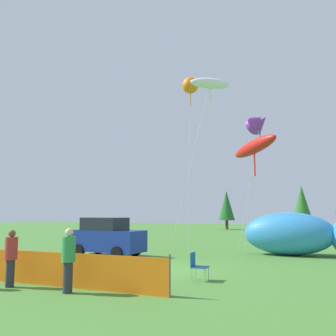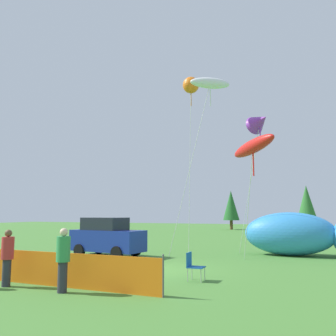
{
  "view_description": "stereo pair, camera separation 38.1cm",
  "coord_description": "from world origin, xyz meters",
  "px_view_note": "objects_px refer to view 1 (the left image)",
  "views": [
    {
      "loc": [
        6.13,
        -14.27,
        2.31
      ],
      "look_at": [
        -1.12,
        4.42,
        4.69
      ],
      "focal_mm": 40.0,
      "sensor_mm": 36.0,
      "label": 1
    },
    {
      "loc": [
        6.48,
        -14.13,
        2.31
      ],
      "look_at": [
        -1.12,
        4.42,
        4.69
      ],
      "focal_mm": 40.0,
      "sensor_mm": 36.0,
      "label": 2
    }
  ],
  "objects_px": {
    "folding_chair": "(197,264)",
    "kite_white_ghost": "(210,84)",
    "parked_car": "(107,237)",
    "inflatable_cat": "(303,236)",
    "spectator_in_grey_shirt": "(11,256)",
    "kite_purple_delta": "(260,122)",
    "spectator_in_red_shirt": "(68,257)",
    "kite_red_lizard": "(254,147)",
    "kite_orange_flower": "(190,86)"
  },
  "relations": [
    {
      "from": "folding_chair",
      "to": "kite_white_ghost",
      "type": "height_order",
      "value": "kite_white_ghost"
    },
    {
      "from": "kite_white_ghost",
      "to": "parked_car",
      "type": "bearing_deg",
      "value": -161.12
    },
    {
      "from": "inflatable_cat",
      "to": "spectator_in_grey_shirt",
      "type": "xyz_separation_m",
      "value": [
        -8.31,
        -12.22,
        -0.11
      ]
    },
    {
      "from": "folding_chair",
      "to": "kite_white_ghost",
      "type": "distance_m",
      "value": 11.21
    },
    {
      "from": "parked_car",
      "to": "kite_purple_delta",
      "type": "relative_size",
      "value": 0.54
    },
    {
      "from": "kite_purple_delta",
      "to": "inflatable_cat",
      "type": "bearing_deg",
      "value": 42.21
    },
    {
      "from": "parked_car",
      "to": "spectator_in_red_shirt",
      "type": "xyz_separation_m",
      "value": [
        3.59,
        -8.29,
        0.01
      ]
    },
    {
      "from": "parked_car",
      "to": "kite_white_ghost",
      "type": "height_order",
      "value": "kite_white_ghost"
    },
    {
      "from": "inflatable_cat",
      "to": "spectator_in_grey_shirt",
      "type": "height_order",
      "value": "inflatable_cat"
    },
    {
      "from": "spectator_in_grey_shirt",
      "to": "kite_red_lizard",
      "type": "bearing_deg",
      "value": 47.67
    },
    {
      "from": "folding_chair",
      "to": "kite_white_ghost",
      "type": "bearing_deg",
      "value": 99.53
    },
    {
      "from": "kite_orange_flower",
      "to": "kite_white_ghost",
      "type": "bearing_deg",
      "value": -43.24
    },
    {
      "from": "spectator_in_grey_shirt",
      "to": "parked_car",
      "type": "bearing_deg",
      "value": 99.63
    },
    {
      "from": "spectator_in_grey_shirt",
      "to": "kite_orange_flower",
      "type": "relative_size",
      "value": 0.17
    },
    {
      "from": "spectator_in_grey_shirt",
      "to": "kite_red_lizard",
      "type": "relative_size",
      "value": 0.31
    },
    {
      "from": "kite_purple_delta",
      "to": "kite_white_ghost",
      "type": "relative_size",
      "value": 0.8
    },
    {
      "from": "folding_chair",
      "to": "spectator_in_grey_shirt",
      "type": "height_order",
      "value": "spectator_in_grey_shirt"
    },
    {
      "from": "inflatable_cat",
      "to": "kite_red_lizard",
      "type": "xyz_separation_m",
      "value": [
        -1.74,
        -5.0,
        4.11
      ]
    },
    {
      "from": "spectator_in_red_shirt",
      "to": "kite_red_lizard",
      "type": "height_order",
      "value": "kite_red_lizard"
    },
    {
      "from": "kite_orange_flower",
      "to": "kite_purple_delta",
      "type": "height_order",
      "value": "kite_orange_flower"
    },
    {
      "from": "kite_red_lizard",
      "to": "folding_chair",
      "type": "bearing_deg",
      "value": -109.8
    },
    {
      "from": "folding_chair",
      "to": "parked_car",
      "type": "bearing_deg",
      "value": 141.43
    },
    {
      "from": "kite_purple_delta",
      "to": "kite_red_lizard",
      "type": "distance_m",
      "value": 3.81
    },
    {
      "from": "inflatable_cat",
      "to": "kite_white_ghost",
      "type": "bearing_deg",
      "value": -153.48
    },
    {
      "from": "folding_chair",
      "to": "spectator_in_grey_shirt",
      "type": "relative_size",
      "value": 0.54
    },
    {
      "from": "parked_car",
      "to": "spectator_in_red_shirt",
      "type": "height_order",
      "value": "parked_car"
    },
    {
      "from": "spectator_in_red_shirt",
      "to": "kite_orange_flower",
      "type": "distance_m",
      "value": 14.65
    },
    {
      "from": "kite_white_ghost",
      "to": "spectator_in_grey_shirt",
      "type": "bearing_deg",
      "value": -111.12
    },
    {
      "from": "folding_chair",
      "to": "kite_red_lizard",
      "type": "height_order",
      "value": "kite_red_lizard"
    },
    {
      "from": "folding_chair",
      "to": "kite_orange_flower",
      "type": "distance_m",
      "value": 12.91
    },
    {
      "from": "spectator_in_grey_shirt",
      "to": "kite_white_ghost",
      "type": "height_order",
      "value": "kite_white_ghost"
    },
    {
      "from": "inflatable_cat",
      "to": "kite_purple_delta",
      "type": "height_order",
      "value": "kite_purple_delta"
    },
    {
      "from": "inflatable_cat",
      "to": "kite_white_ghost",
      "type": "relative_size",
      "value": 0.67
    },
    {
      "from": "kite_orange_flower",
      "to": "inflatable_cat",
      "type": "bearing_deg",
      "value": 6.26
    },
    {
      "from": "spectator_in_red_shirt",
      "to": "kite_red_lizard",
      "type": "bearing_deg",
      "value": 59.02
    },
    {
      "from": "parked_car",
      "to": "kite_white_ghost",
      "type": "relative_size",
      "value": 0.43
    },
    {
      "from": "inflatable_cat",
      "to": "kite_purple_delta",
      "type": "relative_size",
      "value": 0.85
    },
    {
      "from": "folding_chair",
      "to": "inflatable_cat",
      "type": "bearing_deg",
      "value": 69.86
    },
    {
      "from": "spectator_in_red_shirt",
      "to": "folding_chair",
      "type": "bearing_deg",
      "value": 47.95
    },
    {
      "from": "kite_purple_delta",
      "to": "kite_white_ghost",
      "type": "distance_m",
      "value": 3.44
    },
    {
      "from": "kite_purple_delta",
      "to": "folding_chair",
      "type": "bearing_deg",
      "value": -100.16
    },
    {
      "from": "spectator_in_red_shirt",
      "to": "kite_orange_flower",
      "type": "bearing_deg",
      "value": 89.75
    },
    {
      "from": "kite_orange_flower",
      "to": "kite_red_lizard",
      "type": "height_order",
      "value": "kite_orange_flower"
    },
    {
      "from": "folding_chair",
      "to": "kite_red_lizard",
      "type": "bearing_deg",
      "value": 69.51
    },
    {
      "from": "parked_car",
      "to": "spectator_in_grey_shirt",
      "type": "relative_size",
      "value": 2.38
    },
    {
      "from": "parked_car",
      "to": "kite_purple_delta",
      "type": "bearing_deg",
      "value": 24.15
    },
    {
      "from": "spectator_in_red_shirt",
      "to": "kite_purple_delta",
      "type": "xyz_separation_m",
      "value": [
        4.23,
        10.58,
        6.07
      ]
    },
    {
      "from": "spectator_in_grey_shirt",
      "to": "kite_white_ghost",
      "type": "bearing_deg",
      "value": 68.88
    },
    {
      "from": "spectator_in_grey_shirt",
      "to": "spectator_in_red_shirt",
      "type": "xyz_separation_m",
      "value": [
        2.2,
        -0.07,
        0.05
      ]
    },
    {
      "from": "kite_white_ghost",
      "to": "kite_red_lizard",
      "type": "height_order",
      "value": "kite_white_ghost"
    }
  ]
}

